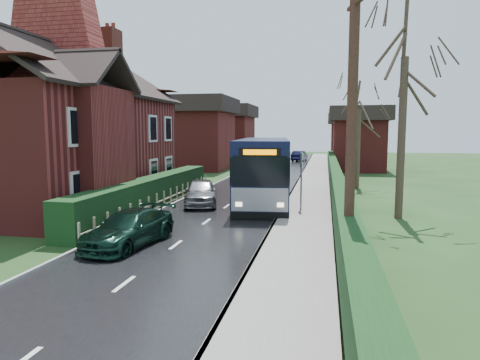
% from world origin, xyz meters
% --- Properties ---
extents(ground, '(140.00, 140.00, 0.00)m').
position_xyz_m(ground, '(0.00, 0.00, 0.00)').
color(ground, '#2B4E21').
rests_on(ground, ground).
extents(road, '(6.00, 100.00, 0.02)m').
position_xyz_m(road, '(0.00, 10.00, 0.01)').
color(road, black).
rests_on(road, ground).
extents(pavement, '(2.50, 100.00, 0.14)m').
position_xyz_m(pavement, '(4.25, 10.00, 0.07)').
color(pavement, slate).
rests_on(pavement, ground).
extents(kerb_right, '(0.12, 100.00, 0.14)m').
position_xyz_m(kerb_right, '(3.05, 10.00, 0.07)').
color(kerb_right, gray).
rests_on(kerb_right, ground).
extents(kerb_left, '(0.12, 100.00, 0.10)m').
position_xyz_m(kerb_left, '(-3.05, 10.00, 0.05)').
color(kerb_left, gray).
rests_on(kerb_left, ground).
extents(front_hedge, '(1.20, 16.00, 1.60)m').
position_xyz_m(front_hedge, '(-3.90, 5.00, 0.80)').
color(front_hedge, black).
rests_on(front_hedge, ground).
extents(picket_fence, '(0.10, 16.00, 0.90)m').
position_xyz_m(picket_fence, '(-3.15, 5.00, 0.45)').
color(picket_fence, '#9A8A68').
rests_on(picket_fence, ground).
extents(right_wall_hedge, '(0.60, 50.00, 1.80)m').
position_xyz_m(right_wall_hedge, '(5.80, 10.00, 1.02)').
color(right_wall_hedge, maroon).
rests_on(right_wall_hedge, ground).
extents(brick_house, '(9.30, 14.60, 10.30)m').
position_xyz_m(brick_house, '(-8.73, 4.78, 4.38)').
color(brick_house, maroon).
rests_on(brick_house, ground).
extents(bus, '(3.94, 12.05, 3.60)m').
position_xyz_m(bus, '(1.67, 8.54, 1.78)').
color(bus, black).
rests_on(bus, ground).
extents(car_silver, '(2.73, 4.54, 1.45)m').
position_xyz_m(car_silver, '(-1.50, 6.23, 0.72)').
color(car_silver, '#9F9EA3').
rests_on(car_silver, ground).
extents(car_green, '(2.35, 4.48, 1.24)m').
position_xyz_m(car_green, '(-1.60, -2.35, 0.62)').
color(car_green, black).
rests_on(car_green, ground).
extents(car_distant, '(2.10, 4.44, 1.41)m').
position_xyz_m(car_distant, '(1.78, 42.29, 0.70)').
color(car_distant, black).
rests_on(car_distant, ground).
extents(bus_stop_sign, '(0.18, 0.45, 3.02)m').
position_xyz_m(bus_stop_sign, '(4.00, 5.37, 1.99)').
color(bus_stop_sign, slate).
rests_on(bus_stop_sign, ground).
extents(telegraph_pole, '(0.36, 0.99, 7.78)m').
position_xyz_m(telegraph_pole, '(5.80, -4.54, 3.94)').
color(telegraph_pole, '#321D16').
rests_on(telegraph_pole, ground).
extents(tree_right_near, '(4.87, 4.87, 10.51)m').
position_xyz_m(tree_right_near, '(8.56, 4.59, 7.85)').
color(tree_right_near, '#3B2B23').
rests_on(tree_right_near, ground).
extents(tree_right_far, '(4.12, 4.12, 7.97)m').
position_xyz_m(tree_right_far, '(7.43, 15.12, 5.95)').
color(tree_right_far, '#3C2E23').
rests_on(tree_right_far, ground).
extents(tree_house_side, '(4.41, 4.41, 10.02)m').
position_xyz_m(tree_house_side, '(-9.35, 10.87, 7.49)').
color(tree_house_side, '#3A2D22').
rests_on(tree_house_side, ground).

